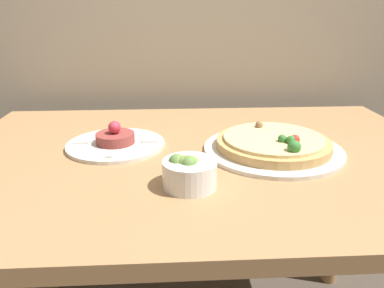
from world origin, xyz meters
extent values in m
cube|color=#AD7F51|center=(0.00, 0.43, 0.72)|extent=(1.28, 0.86, 0.03)
cylinder|color=#AD7F51|center=(-0.58, 0.80, 0.35)|extent=(0.06, 0.06, 0.71)
cylinder|color=#AD7F51|center=(0.58, 0.80, 0.35)|extent=(0.06, 0.06, 0.71)
cylinder|color=silver|center=(0.18, 0.43, 0.75)|extent=(0.35, 0.35, 0.01)
cylinder|color=tan|center=(0.18, 0.43, 0.76)|extent=(0.29, 0.29, 0.02)
cylinder|color=beige|center=(0.18, 0.43, 0.78)|extent=(0.26, 0.26, 0.01)
sphere|color=#387F33|center=(0.21, 0.38, 0.79)|extent=(0.02, 0.02, 0.02)
sphere|color=#997047|center=(0.17, 0.51, 0.79)|extent=(0.02, 0.02, 0.02)
sphere|color=#387F33|center=(0.20, 0.33, 0.79)|extent=(0.03, 0.03, 0.03)
sphere|color=#387F33|center=(0.20, 0.39, 0.79)|extent=(0.02, 0.02, 0.02)
sphere|color=#B22D23|center=(0.22, 0.38, 0.79)|extent=(0.03, 0.03, 0.03)
cylinder|color=silver|center=(-0.22, 0.49, 0.75)|extent=(0.26, 0.26, 0.01)
cylinder|color=#933D38|center=(-0.22, 0.49, 0.77)|extent=(0.10, 0.10, 0.03)
sphere|color=#E0384C|center=(-0.22, 0.49, 0.80)|extent=(0.03, 0.03, 0.03)
cube|color=white|center=(-0.13, 0.49, 0.76)|extent=(0.04, 0.02, 0.01)
cube|color=white|center=(-0.22, 0.58, 0.76)|extent=(0.02, 0.04, 0.01)
cube|color=white|center=(-0.31, 0.49, 0.76)|extent=(0.04, 0.02, 0.01)
cube|color=white|center=(-0.22, 0.40, 0.76)|extent=(0.02, 0.04, 0.01)
cylinder|color=white|center=(-0.04, 0.24, 0.77)|extent=(0.11, 0.11, 0.06)
sphere|color=#8EA34C|center=(-0.05, 0.24, 0.80)|extent=(0.03, 0.03, 0.03)
sphere|color=#8EA34C|center=(-0.03, 0.25, 0.79)|extent=(0.03, 0.03, 0.03)
sphere|color=#668E42|center=(-0.07, 0.25, 0.80)|extent=(0.03, 0.03, 0.03)
sphere|color=#668E42|center=(-0.04, 0.24, 0.80)|extent=(0.03, 0.03, 0.03)
camera|label=1|loc=(-0.07, -0.45, 1.09)|focal=35.00mm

